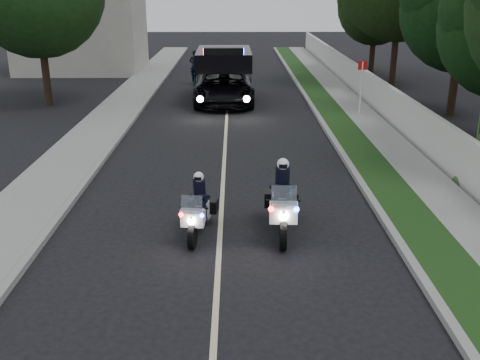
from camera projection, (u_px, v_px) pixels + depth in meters
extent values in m
plane|color=black|center=(221.00, 223.00, 13.81)|extent=(120.00, 120.00, 0.00)
cube|color=gray|center=(324.00, 125.00, 23.25)|extent=(0.20, 60.00, 0.15)
cube|color=#193814|center=(340.00, 125.00, 23.25)|extent=(1.20, 60.00, 0.16)
cube|color=gray|center=(371.00, 124.00, 23.26)|extent=(1.40, 60.00, 0.16)
cube|color=beige|center=(396.00, 109.00, 23.05)|extent=(0.22, 60.00, 1.50)
cube|color=gray|center=(129.00, 125.00, 23.17)|extent=(0.20, 60.00, 0.15)
cube|color=gray|center=(102.00, 125.00, 23.16)|extent=(2.00, 60.00, 0.16)
cube|color=#A8A396|center=(80.00, 19.00, 37.06)|extent=(8.00, 6.00, 7.00)
cube|color=#BFB78C|center=(226.00, 127.00, 23.23)|extent=(0.12, 50.00, 0.01)
imported|color=black|center=(224.00, 102.00, 28.03)|extent=(2.95, 6.27, 3.04)
imported|color=black|center=(195.00, 84.00, 33.13)|extent=(0.61, 1.72, 0.90)
imported|color=black|center=(195.00, 84.00, 33.13)|extent=(0.67, 0.46, 1.81)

